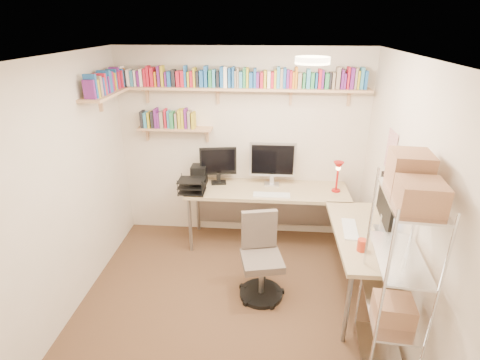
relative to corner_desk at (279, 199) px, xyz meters
The scene contains 6 objects.
ground 1.31m from the corner_desk, 118.41° to the right, with size 3.20×3.20×0.00m, color #43291C.
room_shell 1.29m from the corner_desk, 118.22° to the right, with size 3.24×3.04×2.52m.
wall_shelves 1.59m from the corner_desk, 157.99° to the left, with size 3.12×1.09×0.80m.
corner_desk is the anchor object (origin of this frame).
office_chair 0.87m from the corner_desk, 104.31° to the right, with size 0.50×0.51×0.94m.
wire_rack 1.93m from the corner_desk, 62.38° to the right, with size 0.43×0.77×1.91m.
Camera 1 is at (0.35, -3.17, 2.77)m, focal length 28.00 mm.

